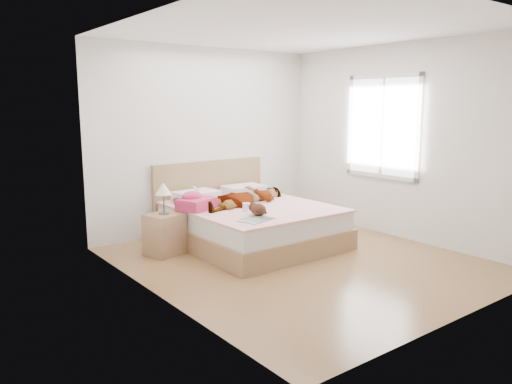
% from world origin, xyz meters
% --- Properties ---
extents(ground, '(4.00, 4.00, 0.00)m').
position_xyz_m(ground, '(0.00, 0.00, 0.00)').
color(ground, '#56361B').
rests_on(ground, ground).
extents(woman, '(1.59, 0.86, 0.21)m').
position_xyz_m(woman, '(0.02, 1.14, 0.61)').
color(woman, white).
rests_on(woman, bed).
extents(hair, '(0.58, 0.64, 0.08)m').
position_xyz_m(hair, '(-0.55, 1.59, 0.55)').
color(hair, black).
rests_on(hair, bed).
extents(phone, '(0.07, 0.10, 0.05)m').
position_xyz_m(phone, '(-0.48, 1.54, 0.70)').
color(phone, silver).
rests_on(phone, bed).
extents(room_shell, '(4.00, 4.00, 4.00)m').
position_xyz_m(room_shell, '(1.77, 0.30, 1.50)').
color(room_shell, white).
rests_on(room_shell, ground).
extents(bed, '(1.80, 2.08, 1.00)m').
position_xyz_m(bed, '(0.00, 1.04, 0.28)').
color(bed, olive).
rests_on(bed, ground).
extents(towel, '(0.53, 0.48, 0.23)m').
position_xyz_m(towel, '(-0.70, 1.18, 0.60)').
color(towel, '#D93B6A').
rests_on(towel, bed).
extents(magazine, '(0.45, 0.35, 0.02)m').
position_xyz_m(magazine, '(-0.45, 0.24, 0.52)').
color(magazine, silver).
rests_on(magazine, bed).
extents(coffee_mug, '(0.13, 0.10, 0.11)m').
position_xyz_m(coffee_mug, '(-0.27, 0.69, 0.56)').
color(coffee_mug, white).
rests_on(coffee_mug, bed).
extents(plush_toy, '(0.18, 0.27, 0.15)m').
position_xyz_m(plush_toy, '(-0.30, 0.42, 0.59)').
color(plush_toy, black).
rests_on(plush_toy, bed).
extents(nightstand, '(0.49, 0.46, 0.88)m').
position_xyz_m(nightstand, '(-1.12, 1.21, 0.29)').
color(nightstand, '#8E5D41').
rests_on(nightstand, ground).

